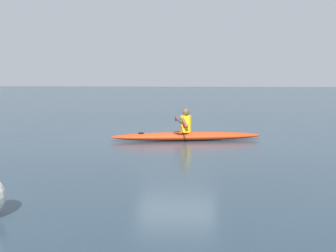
% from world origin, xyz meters
% --- Properties ---
extents(ground_plane, '(160.00, 160.00, 0.00)m').
position_xyz_m(ground_plane, '(0.00, 0.00, 0.00)').
color(ground_plane, '#283D4C').
extents(kayak, '(4.71, 1.53, 0.26)m').
position_xyz_m(kayak, '(-0.33, 0.42, 0.13)').
color(kayak, red).
rests_on(kayak, ground).
extents(kayaker, '(0.62, 2.32, 0.73)m').
position_xyz_m(kayaker, '(-0.29, 0.42, 0.57)').
color(kayaker, yellow).
rests_on(kayaker, kayak).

